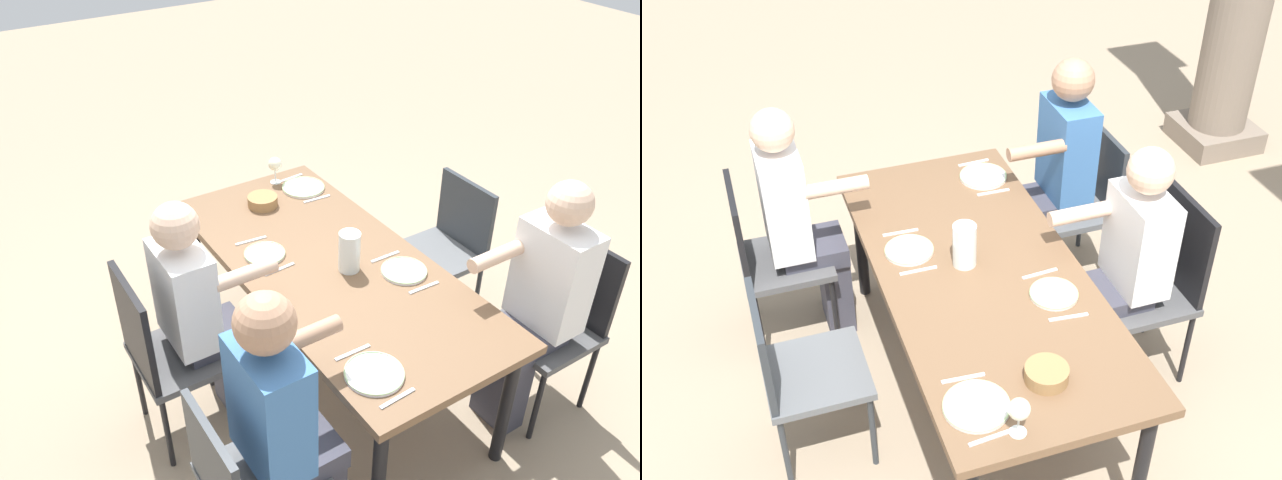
# 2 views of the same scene
# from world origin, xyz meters

# --- Properties ---
(ground_plane) EXTENTS (16.00, 16.00, 0.00)m
(ground_plane) POSITION_xyz_m (0.00, 0.00, 0.00)
(ground_plane) COLOR gray
(dining_table) EXTENTS (1.97, 0.88, 0.74)m
(dining_table) POSITION_xyz_m (0.00, 0.00, 0.68)
(dining_table) COLOR brown
(dining_table) RESTS_ON ground
(chair_west_north) EXTENTS (0.44, 0.44, 0.87)m
(chair_west_north) POSITION_xyz_m (-0.72, 0.86, 0.50)
(chair_west_north) COLOR #5B5E61
(chair_west_north) RESTS_ON ground
(chair_west_south) EXTENTS (0.44, 0.44, 0.93)m
(chair_west_south) POSITION_xyz_m (-0.72, -0.86, 0.54)
(chair_west_south) COLOR #4F4F50
(chair_west_south) RESTS_ON ground
(chair_mid_north) EXTENTS (0.44, 0.44, 0.96)m
(chair_mid_north) POSITION_xyz_m (0.08, 0.87, 0.55)
(chair_mid_north) COLOR #4F4F50
(chair_mid_north) RESTS_ON ground
(chair_mid_south) EXTENTS (0.44, 0.44, 0.88)m
(chair_mid_south) POSITION_xyz_m (0.08, -0.86, 0.51)
(chair_mid_south) COLOR #5B5E61
(chair_mid_south) RESTS_ON ground
(diner_woman_green) EXTENTS (0.34, 0.49, 1.28)m
(diner_woman_green) POSITION_xyz_m (0.08, 0.67, 0.69)
(diner_woman_green) COLOR #3F3F4C
(diner_woman_green) RESTS_ON ground
(diner_man_white) EXTENTS (0.35, 0.49, 1.31)m
(diner_man_white) POSITION_xyz_m (-0.72, -0.69, 0.70)
(diner_man_white) COLOR #3F3F4C
(diner_man_white) RESTS_ON ground
(diner_guest_third) EXTENTS (0.35, 0.50, 1.34)m
(diner_guest_third) POSITION_xyz_m (-0.72, 0.68, 0.72)
(diner_guest_third) COLOR #3F3F4C
(diner_guest_third) RESTS_ON ground
(plate_0) EXTENTS (0.24, 0.24, 0.02)m
(plate_0) POSITION_xyz_m (-0.73, 0.28, 0.75)
(plate_0) COLOR white
(plate_0) RESTS_ON dining_table
(fork_0) EXTENTS (0.02, 0.17, 0.01)m
(fork_0) POSITION_xyz_m (-0.88, 0.28, 0.75)
(fork_0) COLOR silver
(fork_0) RESTS_ON dining_table
(spoon_0) EXTENTS (0.02, 0.17, 0.01)m
(spoon_0) POSITION_xyz_m (-0.58, 0.28, 0.75)
(spoon_0) COLOR silver
(spoon_0) RESTS_ON dining_table
(plate_1) EXTENTS (0.23, 0.23, 0.02)m
(plate_1) POSITION_xyz_m (-0.25, -0.26, 0.75)
(plate_1) COLOR white
(plate_1) RESTS_ON dining_table
(fork_1) EXTENTS (0.02, 0.17, 0.01)m
(fork_1) POSITION_xyz_m (-0.40, -0.26, 0.75)
(fork_1) COLOR silver
(fork_1) RESTS_ON dining_table
(spoon_1) EXTENTS (0.02, 0.17, 0.01)m
(spoon_1) POSITION_xyz_m (-0.10, -0.26, 0.75)
(spoon_1) COLOR silver
(spoon_1) RESTS_ON dining_table
(plate_2) EXTENTS (0.21, 0.21, 0.02)m
(plate_2) POSITION_xyz_m (0.25, 0.24, 0.75)
(plate_2) COLOR white
(plate_2) RESTS_ON dining_table
(fork_2) EXTENTS (0.03, 0.17, 0.01)m
(fork_2) POSITION_xyz_m (0.10, 0.24, 0.75)
(fork_2) COLOR silver
(fork_2) RESTS_ON dining_table
(spoon_2) EXTENTS (0.03, 0.17, 0.01)m
(spoon_2) POSITION_xyz_m (0.40, 0.24, 0.75)
(spoon_2) COLOR silver
(spoon_2) RESTS_ON dining_table
(plate_3) EXTENTS (0.25, 0.25, 0.02)m
(plate_3) POSITION_xyz_m (0.73, -0.28, 0.75)
(plate_3) COLOR white
(plate_3) RESTS_ON dining_table
(wine_glass_3) EXTENTS (0.08, 0.08, 0.16)m
(wine_glass_3) POSITION_xyz_m (0.89, -0.18, 0.86)
(wine_glass_3) COLOR white
(wine_glass_3) RESTS_ON dining_table
(fork_3) EXTENTS (0.03, 0.17, 0.01)m
(fork_3) POSITION_xyz_m (0.58, -0.28, 0.75)
(fork_3) COLOR silver
(fork_3) RESTS_ON dining_table
(spoon_3) EXTENTS (0.03, 0.17, 0.01)m
(spoon_3) POSITION_xyz_m (0.88, -0.28, 0.75)
(spoon_3) COLOR silver
(spoon_3) RESTS_ON dining_table
(water_pitcher) EXTENTS (0.11, 0.11, 0.21)m
(water_pitcher) POSITION_xyz_m (-0.08, -0.05, 0.84)
(water_pitcher) COLOR white
(water_pitcher) RESTS_ON dining_table
(bread_basket) EXTENTS (0.17, 0.17, 0.06)m
(bread_basket) POSITION_xyz_m (0.68, 0.02, 0.77)
(bread_basket) COLOR #9E7547
(bread_basket) RESTS_ON dining_table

